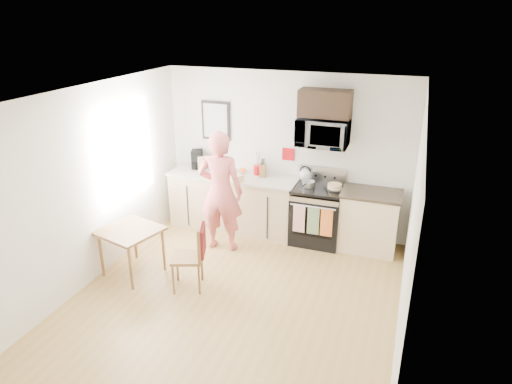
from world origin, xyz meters
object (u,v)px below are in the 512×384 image
(range, at_px, (317,216))
(cake, at_px, (335,187))
(microwave, at_px, (323,132))
(person, at_px, (221,192))
(chair, at_px, (197,248))
(dining_table, at_px, (131,235))

(range, distance_m, cake, 0.58)
(microwave, height_order, person, microwave)
(chair, height_order, cake, cake)
(range, height_order, cake, range)
(dining_table, height_order, cake, cake)
(range, height_order, person, person)
(range, bearing_deg, cake, -2.85)
(person, distance_m, cake, 1.72)
(range, distance_m, microwave, 1.33)
(range, height_order, microwave, microwave)
(dining_table, bearing_deg, person, 52.10)
(range, relative_size, dining_table, 1.51)
(range, distance_m, chair, 2.18)
(person, bearing_deg, cake, -162.73)
(range, height_order, chair, range)
(person, relative_size, chair, 2.01)
(chair, bearing_deg, person, 77.51)
(person, bearing_deg, chair, 91.52)
(dining_table, height_order, chair, chair)
(range, relative_size, chair, 1.25)
(range, xyz_separation_m, person, (-1.33, -0.69, 0.49))
(range, height_order, dining_table, range)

